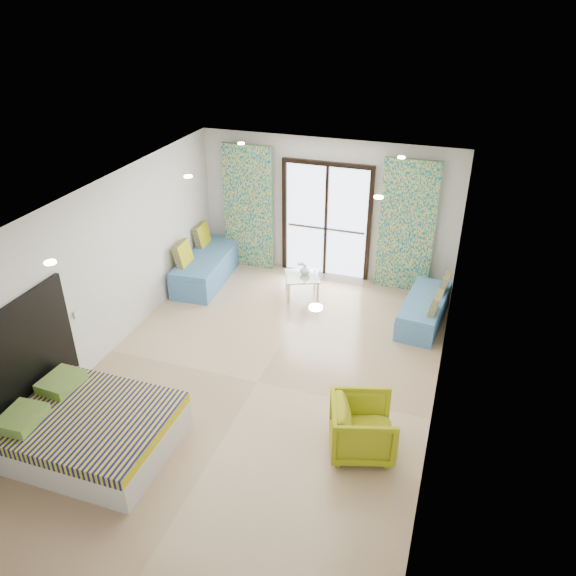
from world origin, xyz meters
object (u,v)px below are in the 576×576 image
(coffee_table, at_px, (302,278))
(daybed_left, at_px, (206,266))
(bed, at_px, (92,430))
(daybed_right, at_px, (425,309))
(armchair, at_px, (363,425))

(coffee_table, bearing_deg, daybed_left, 179.87)
(bed, height_order, daybed_right, daybed_right)
(armchair, bearing_deg, bed, 91.34)
(bed, distance_m, daybed_right, 5.63)
(daybed_left, relative_size, armchair, 2.52)
(daybed_left, height_order, coffee_table, daybed_left)
(daybed_left, distance_m, daybed_right, 4.24)
(bed, relative_size, daybed_right, 1.14)
(coffee_table, bearing_deg, bed, -106.10)
(bed, bearing_deg, daybed_right, 50.40)
(coffee_table, height_order, armchair, armchair)
(bed, relative_size, armchair, 2.42)
(daybed_left, bearing_deg, armchair, -46.68)
(daybed_right, height_order, coffee_table, daybed_right)
(bed, height_order, daybed_left, daybed_left)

